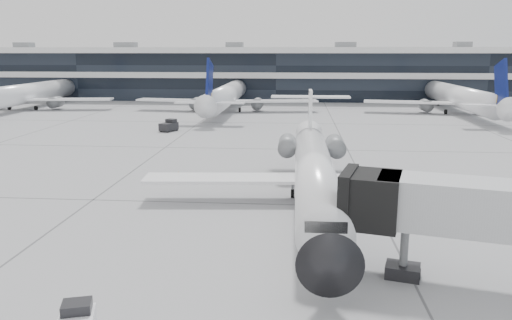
{
  "coord_description": "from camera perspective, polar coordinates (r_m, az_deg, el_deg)",
  "views": [
    {
      "loc": [
        4.49,
        -33.2,
        10.45
      ],
      "look_at": [
        1.53,
        2.48,
        2.6
      ],
      "focal_mm": 35.0,
      "sensor_mm": 36.0,
      "label": 1
    }
  ],
  "objects": [
    {
      "name": "bg_jet_left",
      "position": [
        101.68,
        -24.54,
        5.35
      ],
      "size": [
        32.0,
        40.0,
        9.6
      ],
      "primitive_type": null,
      "color": "white",
      "rests_on": "ground"
    },
    {
      "name": "ramp_worker",
      "position": [
        24.33,
        7.32,
        -11.1
      ],
      "size": [
        0.7,
        0.64,
        1.6
      ],
      "primitive_type": "imported",
      "rotation": [
        0.0,
        0.0,
        3.73
      ],
      "color": "yellow",
      "rests_on": "ground"
    },
    {
      "name": "traffic_cone",
      "position": [
        42.48,
        -8.82,
        -1.66
      ],
      "size": [
        0.45,
        0.45,
        0.56
      ],
      "rotation": [
        0.0,
        0.0,
        0.23
      ],
      "color": "orange",
      "rests_on": "ground"
    },
    {
      "name": "terminal",
      "position": [
        115.42,
        2.53,
        9.64
      ],
      "size": [
        170.0,
        22.0,
        10.0
      ],
      "primitive_type": "cube",
      "color": "black",
      "rests_on": "ground"
    },
    {
      "name": "regional_jet",
      "position": [
        34.82,
        6.71,
        -1.13
      ],
      "size": [
        24.19,
        30.07,
        6.96
      ],
      "rotation": [
        0.0,
        0.0,
        0.01
      ],
      "color": "white",
      "rests_on": "ground"
    },
    {
      "name": "bg_jet_right",
      "position": [
        92.98,
        22.0,
        5.01
      ],
      "size": [
        32.0,
        40.0,
        9.6
      ],
      "primitive_type": null,
      "color": "white",
      "rests_on": "ground"
    },
    {
      "name": "far_tug",
      "position": [
        67.42,
        -9.91,
        3.87
      ],
      "size": [
        2.34,
        2.84,
        1.57
      ],
      "rotation": [
        0.0,
        0.0,
        -0.42
      ],
      "color": "black",
      "rests_on": "ground"
    },
    {
      "name": "ground",
      "position": [
        35.1,
        -2.84,
        -4.97
      ],
      "size": [
        220.0,
        220.0,
        0.0
      ],
      "primitive_type": "plane",
      "color": "gray",
      "rests_on": "ground"
    },
    {
      "name": "bg_jet_center",
      "position": [
        89.69,
        -3.32,
        5.65
      ],
      "size": [
        32.0,
        40.0,
        9.6
      ],
      "primitive_type": null,
      "color": "white",
      "rests_on": "ground"
    }
  ]
}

